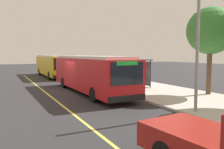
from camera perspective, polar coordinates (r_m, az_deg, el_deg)
name	(u,v)px	position (r m, az deg, el deg)	size (l,w,h in m)	color
ground_plane	(74,91)	(19.61, -9.43, -4.12)	(120.00, 120.00, 0.00)	#2B2B2D
sidewalk_curb	(135,86)	(22.08, 5.64, -2.86)	(44.00, 6.40, 0.15)	#B7B2A8
lane_stripe_center	(47,93)	(19.10, -15.78, -4.48)	(36.00, 0.14, 0.01)	#E0D64C
transit_bus_main	(90,73)	(18.66, -5.50, 0.46)	(11.88, 2.71, 2.95)	red
transit_bus_second	(53,65)	(32.95, -14.42, 2.29)	(12.07, 2.63, 2.95)	gold
bus_shelter	(137,67)	(21.57, 6.11, 1.86)	(2.90, 1.60, 2.48)	#333338
waiting_bench	(135,81)	(21.71, 5.75, -1.52)	(1.60, 0.48, 0.95)	brown
route_sign_post	(127,69)	(18.29, 3.74, 1.45)	(0.44, 0.08, 2.80)	#333338
pedestrian_commuter	(117,76)	(21.27, 1.23, -0.31)	(0.24, 0.40, 1.69)	#282D47
street_tree_near_shelter	(211,31)	(18.50, 23.09, 9.81)	(3.42, 3.42, 6.36)	brown
utility_pole	(197,49)	(12.50, 20.28, 5.91)	(0.16, 0.16, 6.40)	gray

